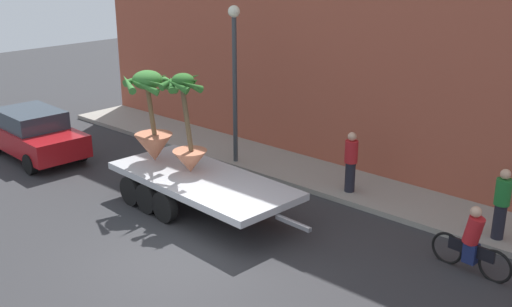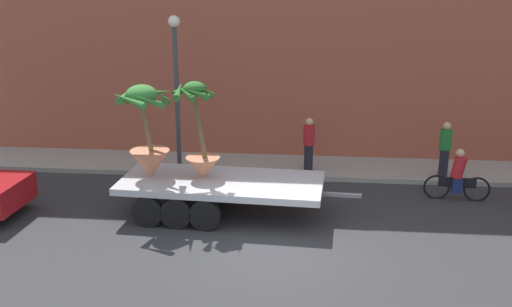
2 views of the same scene
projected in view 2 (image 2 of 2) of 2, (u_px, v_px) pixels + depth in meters
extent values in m
plane|color=#2D2D30|center=(274.00, 252.00, 14.16)|extent=(60.00, 60.00, 0.00)
cube|color=gray|center=(287.00, 167.00, 19.93)|extent=(24.00, 2.20, 0.15)
cube|color=#9E4C38|center=(292.00, 10.00, 20.10)|extent=(24.00, 1.20, 9.99)
cube|color=#B7BABF|center=(222.00, 183.00, 16.08)|extent=(5.45, 2.59, 0.18)
cylinder|color=black|center=(172.00, 183.00, 17.47)|extent=(0.81, 0.27, 0.80)
cylinder|color=black|center=(148.00, 211.00, 15.47)|extent=(0.81, 0.27, 0.80)
cylinder|color=black|center=(197.00, 185.00, 17.36)|extent=(0.81, 0.27, 0.80)
cylinder|color=black|center=(176.00, 213.00, 15.36)|extent=(0.81, 0.27, 0.80)
cylinder|color=black|center=(222.00, 186.00, 17.25)|extent=(0.81, 0.27, 0.80)
cylinder|color=black|center=(205.00, 215.00, 15.25)|extent=(0.81, 0.27, 0.80)
cube|color=slate|center=(342.00, 195.00, 15.65)|extent=(1.00, 0.16, 0.10)
cone|color=#C17251|center=(150.00, 164.00, 16.11)|extent=(1.04, 1.04, 0.75)
cylinder|color=brown|center=(146.00, 123.00, 15.78)|extent=(0.35, 0.13, 1.50)
ellipsoid|color=#387A33|center=(142.00, 94.00, 15.57)|extent=(0.81, 0.81, 0.51)
cone|color=#387A33|center=(163.00, 98.00, 15.58)|extent=(0.28, 1.10, 0.62)
cone|color=#387A33|center=(157.00, 93.00, 16.00)|extent=(1.05, 0.73, 0.42)
cone|color=#387A33|center=(139.00, 95.00, 15.97)|extent=(0.85, 0.54, 0.52)
cone|color=#387A33|center=(125.00, 95.00, 15.65)|extent=(0.27, 0.91, 0.35)
cone|color=#387A33|center=(128.00, 100.00, 15.14)|extent=(1.06, 0.61, 0.42)
cone|color=#387A33|center=(149.00, 101.00, 15.27)|extent=(0.77, 0.69, 0.54)
cone|color=#C17251|center=(203.00, 168.00, 16.06)|extent=(0.91, 0.91, 0.59)
cylinder|color=brown|center=(199.00, 123.00, 15.71)|extent=(0.41, 0.13, 1.84)
ellipsoid|color=#2D6B28|center=(194.00, 88.00, 15.44)|extent=(0.56, 0.56, 0.35)
cone|color=#2D6B28|center=(207.00, 92.00, 15.41)|extent=(0.26, 0.71, 0.47)
cone|color=#2D6B28|center=(200.00, 89.00, 15.72)|extent=(0.64, 0.39, 0.41)
cone|color=#2D6B28|center=(187.00, 88.00, 15.77)|extent=(0.75, 0.68, 0.43)
cone|color=#2D6B28|center=(179.00, 91.00, 15.48)|extent=(0.24, 0.83, 0.44)
cone|color=#2D6B28|center=(186.00, 93.00, 15.26)|extent=(0.62, 0.52, 0.42)
cone|color=#2D6B28|center=(197.00, 94.00, 15.19)|extent=(0.67, 0.42, 0.42)
torus|color=black|center=(477.00, 190.00, 17.16)|extent=(0.74, 0.12, 0.74)
torus|color=black|center=(437.00, 187.00, 17.35)|extent=(0.74, 0.12, 0.74)
cube|color=black|center=(457.00, 182.00, 17.20)|extent=(1.04, 0.14, 0.28)
cylinder|color=red|center=(459.00, 167.00, 17.07)|extent=(0.47, 0.37, 0.65)
sphere|color=tan|center=(460.00, 153.00, 16.94)|extent=(0.24, 0.24, 0.24)
cube|color=navy|center=(457.00, 185.00, 17.22)|extent=(0.30, 0.26, 0.44)
cylinder|color=black|center=(14.00, 194.00, 16.86)|extent=(0.65, 0.24, 0.64)
cylinder|color=black|center=(308.00, 158.00, 19.24)|extent=(0.28, 0.28, 0.85)
cylinder|color=red|center=(309.00, 135.00, 19.03)|extent=(0.36, 0.36, 0.62)
sphere|color=tan|center=(309.00, 122.00, 18.90)|extent=(0.24, 0.24, 0.24)
cylinder|color=black|center=(444.00, 162.00, 18.76)|extent=(0.28, 0.28, 0.85)
cylinder|color=#1E702D|center=(446.00, 140.00, 18.55)|extent=(0.36, 0.36, 0.62)
sphere|color=tan|center=(447.00, 126.00, 18.42)|extent=(0.24, 0.24, 0.24)
cylinder|color=#383D42|center=(177.00, 100.00, 18.80)|extent=(0.14, 0.14, 4.50)
sphere|color=#EAEACC|center=(174.00, 21.00, 18.09)|extent=(0.36, 0.36, 0.36)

